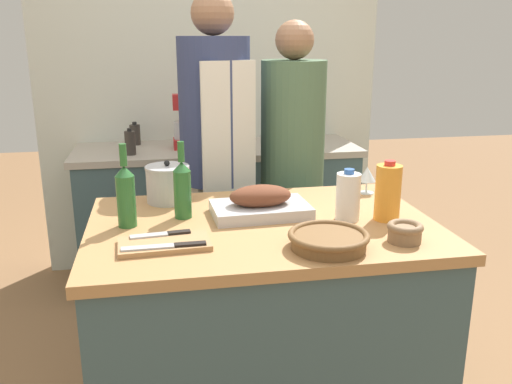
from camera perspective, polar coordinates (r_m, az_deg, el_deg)
kitchen_island at (r=2.21m, az=0.63°, el=-14.24°), size 1.28×0.87×0.90m
back_counter at (r=3.56m, az=-3.94°, el=-2.28°), size 1.78×0.60×0.89m
back_wall at (r=3.73m, az=-4.83°, el=11.56°), size 2.28×0.10×2.55m
roasting_pan at (r=2.09m, az=0.47°, el=-1.27°), size 0.38×0.25×0.12m
wicker_basket at (r=1.79m, az=7.64°, el=-4.97°), size 0.27×0.27×0.06m
cutting_board at (r=1.82m, az=-9.62°, el=-5.41°), size 0.31×0.18×0.02m
stock_pot at (r=2.28m, az=-9.26°, el=0.86°), size 0.18×0.18×0.18m
mixing_bowl at (r=1.89m, az=15.40°, el=-4.04°), size 0.12×0.12×0.07m
juice_jug at (r=2.08m, az=13.72°, el=-0.03°), size 0.10×0.10×0.23m
milk_jug at (r=2.05m, az=9.66°, el=-0.47°), size 0.09×0.09×0.20m
wine_bottle_green at (r=2.00m, az=-13.55°, el=-0.25°), size 0.07×0.07×0.31m
wine_bottle_dark at (r=2.06m, az=-7.76°, el=0.40°), size 0.07×0.07×0.29m
wine_glass_left at (r=2.42m, az=11.62°, el=1.76°), size 0.08×0.08×0.12m
knife_chef at (r=1.77m, az=-9.33°, el=-5.63°), size 0.27×0.04×0.01m
knife_paring at (r=1.87m, az=-9.79°, el=-4.39°), size 0.21×0.05×0.01m
stand_mixer at (r=3.40m, az=-7.18°, el=6.91°), size 0.18×0.14×0.33m
condiment_bottle_tall at (r=3.63m, az=3.47°, el=6.63°), size 0.05×0.05×0.17m
condiment_bottle_short at (r=3.28m, az=-13.11°, el=5.08°), size 0.06×0.06×0.16m
condiment_bottle_extra at (r=3.57m, az=-12.61°, el=5.93°), size 0.07×0.07×0.15m
person_cook_aproned at (r=2.75m, az=-4.25°, el=3.82°), size 0.36×0.38×1.78m
person_cook_guest at (r=2.83m, az=3.83°, el=2.70°), size 0.33×0.33×1.65m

